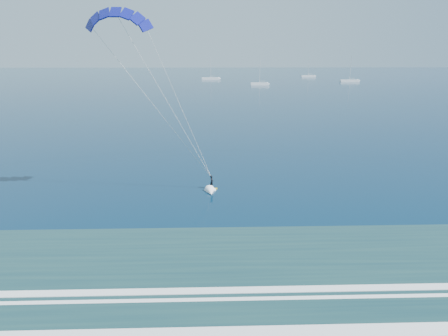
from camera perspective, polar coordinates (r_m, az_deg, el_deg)
name	(u,v)px	position (r m, az deg, el deg)	size (l,w,h in m)	color
kitesurfer_rig	(167,101)	(40.21, -8.21, 9.49)	(13.20, 5.29, 19.30)	gold
sailboat_0	(211,78)	(238.83, -1.90, 12.67)	(10.40, 2.40, 13.79)	white
sailboat_1	(260,84)	(195.37, 5.10, 11.89)	(8.49, 2.40, 11.81)	white
sailboat_2	(308,76)	(270.44, 11.94, 12.72)	(9.06, 2.40, 12.28)	white
sailboat_3	(350,81)	(228.03, 17.50, 11.81)	(10.07, 2.40, 13.56)	white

